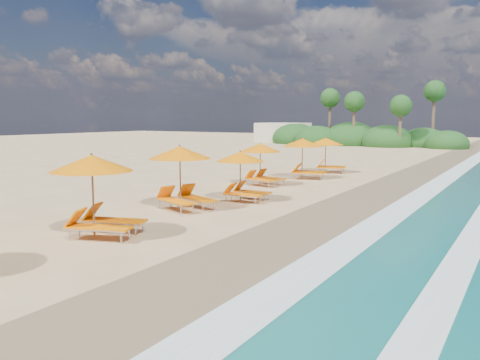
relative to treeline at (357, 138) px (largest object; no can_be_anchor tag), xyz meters
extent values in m
plane|color=tan|center=(9.94, -45.51, -1.00)|extent=(160.00, 160.00, 0.00)
cube|color=#7C674A|center=(13.94, -45.51, -0.99)|extent=(4.00, 160.00, 0.01)
cube|color=white|center=(15.44, -45.51, -0.97)|extent=(1.20, 160.00, 0.01)
cube|color=white|center=(18.44, -45.51, -0.97)|extent=(0.80, 160.00, 0.01)
cylinder|color=olive|center=(8.28, -51.54, 0.25)|extent=(0.06, 0.06, 2.50)
cone|color=orange|center=(8.28, -51.54, 1.29)|extent=(3.26, 3.26, 0.50)
sphere|color=olive|center=(8.28, -51.54, 1.57)|extent=(0.09, 0.09, 0.09)
cylinder|color=olive|center=(7.68, -46.47, 0.25)|extent=(0.06, 0.06, 2.48)
cone|color=orange|center=(7.68, -46.47, 1.28)|extent=(3.27, 3.27, 0.50)
sphere|color=olive|center=(7.68, -46.47, 1.55)|extent=(0.09, 0.09, 0.09)
cylinder|color=olive|center=(8.79, -43.63, 0.07)|extent=(0.05, 0.05, 2.14)
cone|color=orange|center=(8.79, -43.63, 0.96)|extent=(2.25, 2.25, 0.43)
sphere|color=olive|center=(8.79, -43.63, 1.20)|extent=(0.08, 0.08, 0.08)
cylinder|color=olive|center=(7.13, -38.83, 0.12)|extent=(0.06, 0.06, 2.22)
cone|color=orange|center=(7.13, -38.83, 1.04)|extent=(2.67, 2.67, 0.45)
sphere|color=olive|center=(7.13, -38.83, 1.29)|extent=(0.08, 0.08, 0.08)
cylinder|color=olive|center=(7.95, -35.08, 0.19)|extent=(0.06, 0.06, 2.37)
cone|color=orange|center=(7.95, -35.08, 1.18)|extent=(2.98, 2.98, 0.48)
sphere|color=olive|center=(7.95, -35.08, 1.44)|extent=(0.08, 0.08, 0.08)
cylinder|color=olive|center=(7.96, -31.36, 0.14)|extent=(0.06, 0.06, 2.27)
cone|color=orange|center=(7.96, -31.36, 1.08)|extent=(2.89, 2.89, 0.46)
sphere|color=olive|center=(7.96, -31.36, 1.33)|extent=(0.08, 0.08, 0.08)
ellipsoid|color=#163D14|center=(3.94, -0.51, -0.37)|extent=(6.40, 6.40, 4.16)
ellipsoid|color=#163D14|center=(-1.06, 0.49, -0.29)|extent=(7.20, 7.20, 4.68)
ellipsoid|color=#163D14|center=(-5.06, -1.51, -0.41)|extent=(6.00, 6.00, 3.90)
ellipsoid|color=#163D14|center=(7.94, 1.49, -0.45)|extent=(5.60, 5.60, 3.64)
ellipsoid|color=#163D14|center=(-9.06, 0.49, -0.35)|extent=(6.60, 6.60, 4.29)
ellipsoid|color=#163D14|center=(10.94, -0.51, -0.51)|extent=(5.00, 5.00, 3.25)
cylinder|color=brown|center=(5.94, -2.51, 1.50)|extent=(0.36, 0.36, 5.00)
sphere|color=#163D14|center=(5.94, -2.51, 4.00)|extent=(2.60, 2.60, 2.60)
cylinder|color=brown|center=(-0.06, -1.51, 1.80)|extent=(0.36, 0.36, 5.60)
sphere|color=#163D14|center=(-0.06, -1.51, 4.60)|extent=(2.60, 2.60, 2.60)
cylinder|color=brown|center=(-4.06, 0.49, 2.10)|extent=(0.36, 0.36, 6.20)
sphere|color=#163D14|center=(-4.06, 0.49, 5.20)|extent=(2.60, 2.60, 2.60)
cylinder|color=brown|center=(8.94, 1.49, 2.40)|extent=(0.36, 0.36, 6.80)
sphere|color=#163D14|center=(8.94, 1.49, 5.80)|extent=(2.60, 2.60, 2.60)
cube|color=beige|center=(-12.06, 2.49, 0.40)|extent=(7.00, 5.00, 2.80)
camera|label=1|loc=(19.89, -61.77, 2.70)|focal=36.21mm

